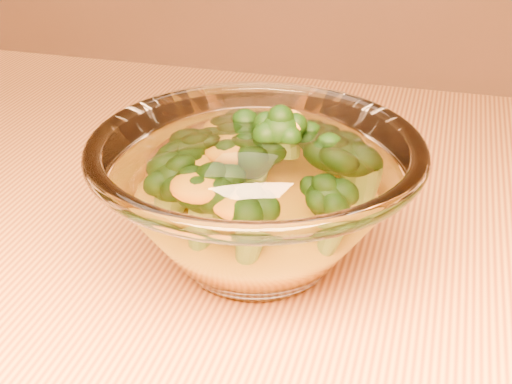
# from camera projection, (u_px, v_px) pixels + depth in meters

# --- Properties ---
(table) EXTENTS (1.20, 0.80, 0.75)m
(table) POSITION_uv_depth(u_px,v_px,m) (121.00, 365.00, 0.55)
(table) COLOR #C6843B
(table) RESTS_ON ground
(glass_bowl) EXTENTS (0.22, 0.22, 0.10)m
(glass_bowl) POSITION_uv_depth(u_px,v_px,m) (256.00, 198.00, 0.47)
(glass_bowl) COLOR white
(glass_bowl) RESTS_ON table
(cheese_sauce) EXTENTS (0.12, 0.12, 0.03)m
(cheese_sauce) POSITION_uv_depth(u_px,v_px,m) (256.00, 225.00, 0.48)
(cheese_sauce) COLOR orange
(cheese_sauce) RESTS_ON glass_bowl
(broccoli_heap) EXTENTS (0.14, 0.13, 0.08)m
(broccoli_heap) POSITION_uv_depth(u_px,v_px,m) (259.00, 172.00, 0.48)
(broccoli_heap) COLOR black
(broccoli_heap) RESTS_ON cheese_sauce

